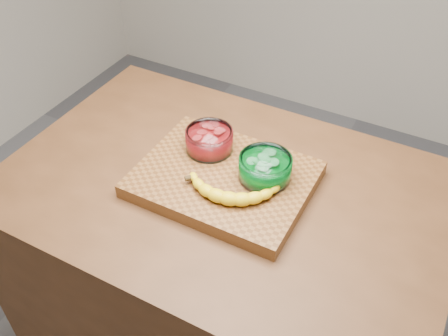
% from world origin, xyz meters
% --- Properties ---
extents(counter, '(1.20, 0.80, 0.90)m').
position_xyz_m(counter, '(0.00, 0.00, 0.45)').
color(counter, '#512F18').
rests_on(counter, ground).
extents(cutting_board, '(0.45, 0.35, 0.04)m').
position_xyz_m(cutting_board, '(0.00, 0.00, 0.92)').
color(cutting_board, brown).
rests_on(cutting_board, counter).
extents(bowl_red, '(0.13, 0.13, 0.06)m').
position_xyz_m(bowl_red, '(-0.08, 0.07, 0.97)').
color(bowl_red, white).
rests_on(bowl_red, cutting_board).
extents(bowl_green, '(0.14, 0.14, 0.06)m').
position_xyz_m(bowl_green, '(0.10, 0.04, 0.97)').
color(bowl_green, white).
rests_on(bowl_green, cutting_board).
extents(banana, '(0.26, 0.15, 0.04)m').
position_xyz_m(banana, '(0.05, -0.05, 0.96)').
color(banana, yellow).
rests_on(banana, cutting_board).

